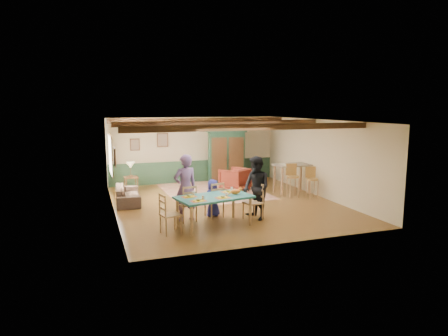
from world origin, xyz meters
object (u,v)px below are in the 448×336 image
object	(u,v)px
armoire	(226,157)
sofa	(128,195)
person_child	(213,198)
counter_table	(292,179)
bar_stool_right	(312,183)
dining_chair_end_right	(253,202)
dining_chair_far_right	(214,200)
dining_chair_end_left	(170,214)
person_woman	(256,188)
armchair	(235,179)
table_lamp	(131,169)
end_table	(131,185)
dining_chair_far_left	(187,203)
person_man	(185,188)
bar_stool_left	(293,181)
cat	(235,191)
dining_table	(214,211)

from	to	relation	value
armoire	sofa	world-z (taller)	armoire
armoire	person_child	bearing A→B (deg)	-106.25
counter_table	bar_stool_right	distance (m)	1.01
dining_chair_end_right	person_child	world-z (taller)	person_child
dining_chair_far_right	bar_stool_right	distance (m)	4.04
armoire	dining_chair_end_left	bearing A→B (deg)	-113.83
dining_chair_end_right	person_child	xyz separation A→B (m)	(-0.96, 0.69, 0.03)
person_woman	armoire	world-z (taller)	armoire
armchair	table_lamp	size ratio (longest dim) A/B	1.73
armchair	end_table	bearing A→B (deg)	-48.76
dining_chair_far_left	armoire	xyz separation A→B (m)	(2.81, 4.72, 0.60)
person_man	table_lamp	xyz separation A→B (m)	(-1.04, 4.18, -0.07)
person_child	sofa	distance (m)	3.27
dining_chair_end_left	person_woman	xyz separation A→B (m)	(2.54, 0.50, 0.38)
dining_chair_far_left	dining_chair_end_left	distance (m)	1.12
bar_stool_left	person_woman	bearing A→B (deg)	-130.34
person_woman	end_table	bearing A→B (deg)	-158.92
cat	table_lamp	size ratio (longest dim) A/B	0.72
dining_chair_end_left	bar_stool_left	world-z (taller)	bar_stool_left
dining_table	bar_stool_left	xyz separation A→B (m)	(3.63, 2.35, 0.18)
bar_stool_left	dining_table	bearing A→B (deg)	-139.57
counter_table	dining_table	bearing A→B (deg)	-143.15
dining_chair_end_left	dining_chair_end_right	distance (m)	2.48
end_table	dining_chair_far_right	bearing A→B (deg)	-65.07
dining_table	person_woman	distance (m)	1.43
dining_chair_far_left	cat	bearing A→B (deg)	139.20
dining_chair_far_right	dining_chair_end_left	xyz separation A→B (m)	(-1.49, -1.09, 0.00)
end_table	person_child	bearing A→B (deg)	-64.80
armoire	armchair	size ratio (longest dim) A/B	2.36
dining_chair_far_left	end_table	size ratio (longest dim) A/B	1.73
dining_chair_end_left	bar_stool_right	bearing A→B (deg)	-79.10
counter_table	bar_stool_left	size ratio (longest dim) A/B	1.11
dining_chair_far_right	bar_stool_left	world-z (taller)	bar_stool_left
dining_chair_end_right	end_table	distance (m)	5.50
dining_chair_end_right	bar_stool_left	world-z (taller)	bar_stool_left
dining_chair_far_left	armoire	world-z (taller)	armoire
dining_table	dining_chair_end_right	distance (m)	1.25
dining_chair_end_left	table_lamp	bearing A→B (deg)	-6.60
person_child	counter_table	world-z (taller)	person_child
person_child	end_table	bearing A→B (deg)	-75.98
person_child	person_woman	bearing A→B (deg)	136.74
person_child	armchair	distance (m)	3.63
sofa	counter_table	distance (m)	5.82
person_child	counter_table	xyz separation A→B (m)	(3.64, 1.99, -0.01)
dining_table	dining_chair_end_left	size ratio (longest dim) A/B	1.89
person_man	person_woman	world-z (taller)	person_man
dining_chair_end_left	armoire	xyz separation A→B (m)	(3.46, 5.63, 0.60)
sofa	end_table	bearing A→B (deg)	-5.88
dining_table	sofa	bearing A→B (deg)	119.50
dining_chair_far_left	counter_table	size ratio (longest dim) A/B	0.80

